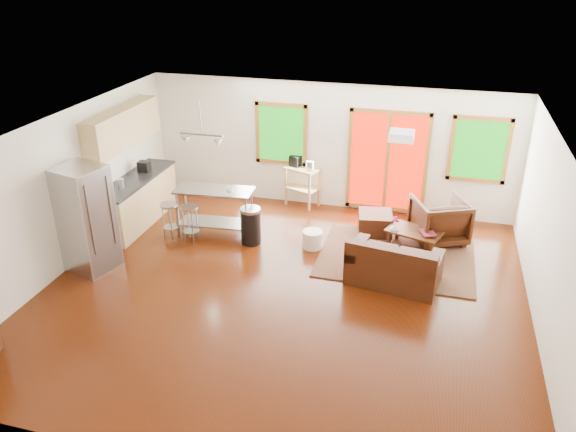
% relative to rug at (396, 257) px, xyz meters
% --- Properties ---
extents(floor, '(7.50, 7.00, 0.02)m').
position_rel_rug_xyz_m(floor, '(-1.64, -1.57, -0.02)').
color(floor, '#341003').
rests_on(floor, ground).
extents(ceiling, '(7.50, 7.00, 0.02)m').
position_rel_rug_xyz_m(ceiling, '(-1.64, -1.57, 2.60)').
color(ceiling, white).
rests_on(ceiling, ground).
extents(back_wall, '(7.50, 0.02, 2.60)m').
position_rel_rug_xyz_m(back_wall, '(-1.64, 1.94, 1.29)').
color(back_wall, white).
rests_on(back_wall, ground).
extents(left_wall, '(0.02, 7.00, 2.60)m').
position_rel_rug_xyz_m(left_wall, '(-5.40, -1.57, 1.29)').
color(left_wall, white).
rests_on(left_wall, ground).
extents(right_wall, '(0.02, 7.00, 2.60)m').
position_rel_rug_xyz_m(right_wall, '(2.12, -1.57, 1.29)').
color(right_wall, white).
rests_on(right_wall, ground).
extents(front_wall, '(7.50, 0.02, 2.60)m').
position_rel_rug_xyz_m(front_wall, '(-1.64, -5.08, 1.29)').
color(front_wall, white).
rests_on(front_wall, ground).
extents(window_left, '(1.10, 0.05, 1.30)m').
position_rel_rug_xyz_m(window_left, '(-2.64, 1.89, 1.49)').
color(window_left, '#0F5A0D').
rests_on(window_left, back_wall).
extents(french_doors, '(1.60, 0.05, 2.10)m').
position_rel_rug_xyz_m(french_doors, '(-0.44, 1.89, 1.09)').
color(french_doors, '#B90C00').
rests_on(french_doors, back_wall).
extents(window_right, '(1.10, 0.05, 1.30)m').
position_rel_rug_xyz_m(window_right, '(1.26, 1.89, 1.49)').
color(window_right, '#0F5A0D').
rests_on(window_right, back_wall).
extents(rug, '(2.68, 2.07, 0.03)m').
position_rel_rug_xyz_m(rug, '(0.00, 0.00, 0.00)').
color(rug, '#41512F').
rests_on(rug, floor).
extents(loveseat, '(1.56, 1.04, 0.77)m').
position_rel_rug_xyz_m(loveseat, '(0.01, -0.85, 0.29)').
color(loveseat, black).
rests_on(loveseat, floor).
extents(coffee_table, '(1.07, 0.83, 0.38)m').
position_rel_rug_xyz_m(coffee_table, '(0.26, 0.41, 0.31)').
color(coffee_table, '#341A0A').
rests_on(coffee_table, floor).
extents(armchair, '(1.17, 1.14, 0.93)m').
position_rel_rug_xyz_m(armchair, '(0.67, 0.87, 0.45)').
color(armchair, black).
rests_on(armchair, floor).
extents(ottoman, '(0.72, 0.72, 0.42)m').
position_rel_rug_xyz_m(ottoman, '(-0.50, 0.87, 0.20)').
color(ottoman, black).
rests_on(ottoman, floor).
extents(pouf, '(0.37, 0.37, 0.32)m').
position_rel_rug_xyz_m(pouf, '(-1.52, 0.01, 0.15)').
color(pouf, white).
rests_on(pouf, floor).
extents(vase, '(0.18, 0.19, 0.30)m').
position_rel_rug_xyz_m(vase, '(-0.08, 0.19, 0.50)').
color(vase, silver).
rests_on(vase, coffee_table).
extents(book, '(0.23, 0.10, 0.31)m').
position_rel_rug_xyz_m(book, '(0.39, 0.27, 0.54)').
color(book, maroon).
rests_on(book, coffee_table).
extents(cabinets, '(0.64, 2.24, 2.30)m').
position_rel_rug_xyz_m(cabinets, '(-5.13, 0.13, 0.91)').
color(cabinets, tan).
rests_on(cabinets, floor).
extents(refrigerator, '(0.88, 0.87, 1.82)m').
position_rel_rug_xyz_m(refrigerator, '(-4.98, -1.67, 0.90)').
color(refrigerator, '#B7BABC').
rests_on(refrigerator, floor).
extents(island, '(1.50, 0.70, 0.92)m').
position_rel_rug_xyz_m(island, '(-3.42, 0.05, 0.62)').
color(island, '#B7BABC').
rests_on(island, floor).
extents(cup, '(0.15, 0.14, 0.12)m').
position_rel_rug_xyz_m(cup, '(-3.05, -0.11, 1.00)').
color(cup, white).
rests_on(cup, island).
extents(bar_stool_a, '(0.38, 0.38, 0.68)m').
position_rel_rug_xyz_m(bar_stool_a, '(-4.19, -0.29, 0.49)').
color(bar_stool_a, '#B7BABC').
rests_on(bar_stool_a, floor).
extents(bar_stool_b, '(0.35, 0.35, 0.71)m').
position_rel_rug_xyz_m(bar_stool_b, '(-3.76, -0.34, 0.51)').
color(bar_stool_b, '#B7BABC').
rests_on(bar_stool_b, floor).
extents(trash_can, '(0.48, 0.48, 0.69)m').
position_rel_rug_xyz_m(trash_can, '(-2.66, -0.11, 0.34)').
color(trash_can, black).
rests_on(trash_can, floor).
extents(kitchen_cart, '(0.82, 0.68, 1.07)m').
position_rel_rug_xyz_m(kitchen_cart, '(-2.17, 1.79, 0.72)').
color(kitchen_cart, tan).
rests_on(kitchen_cart, floor).
extents(ceiling_flush, '(0.35, 0.35, 0.12)m').
position_rel_rug_xyz_m(ceiling_flush, '(-0.04, -0.97, 2.52)').
color(ceiling_flush, white).
rests_on(ceiling_flush, ceiling).
extents(pendant_light, '(0.80, 0.18, 0.79)m').
position_rel_rug_xyz_m(pendant_light, '(-3.54, -0.07, 1.88)').
color(pendant_light, gray).
rests_on(pendant_light, ceiling).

